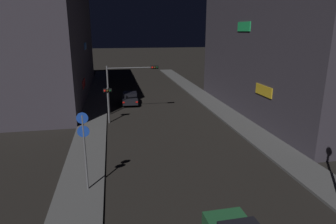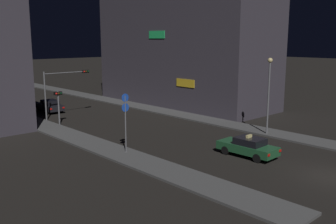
{
  "view_description": "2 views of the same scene",
  "coord_description": "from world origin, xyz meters",
  "px_view_note": "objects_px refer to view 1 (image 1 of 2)",
  "views": [
    {
      "loc": [
        -4.82,
        -2.43,
        8.64
      ],
      "look_at": [
        -1.04,
        17.42,
        2.98
      ],
      "focal_mm": 31.27,
      "sensor_mm": 36.0,
      "label": 1
    },
    {
      "loc": [
        -22.86,
        -9.49,
        8.43
      ],
      "look_at": [
        -0.59,
        14.33,
        2.2
      ],
      "focal_mm": 40.7,
      "sensor_mm": 36.0,
      "label": 2
    }
  ],
  "objects_px": {
    "traffic_light_overhead": "(128,79)",
    "far_car": "(130,98)",
    "sign_pole_left": "(84,144)",
    "traffic_light_left_kerb": "(108,98)"
  },
  "relations": [
    {
      "from": "far_car",
      "to": "sign_pole_left",
      "type": "bearing_deg",
      "value": -100.34
    },
    {
      "from": "traffic_light_left_kerb",
      "to": "far_car",
      "type": "bearing_deg",
      "value": 70.99
    },
    {
      "from": "far_car",
      "to": "traffic_light_left_kerb",
      "type": "xyz_separation_m",
      "value": [
        -2.49,
        -7.24,
        1.75
      ]
    },
    {
      "from": "traffic_light_overhead",
      "to": "sign_pole_left",
      "type": "relative_size",
      "value": 1.22
    },
    {
      "from": "sign_pole_left",
      "to": "traffic_light_left_kerb",
      "type": "bearing_deg",
      "value": 84.91
    },
    {
      "from": "traffic_light_left_kerb",
      "to": "traffic_light_overhead",
      "type": "bearing_deg",
      "value": 53.46
    },
    {
      "from": "traffic_light_overhead",
      "to": "far_car",
      "type": "bearing_deg",
      "value": 85.28
    },
    {
      "from": "traffic_light_overhead",
      "to": "traffic_light_left_kerb",
      "type": "height_order",
      "value": "traffic_light_overhead"
    },
    {
      "from": "sign_pole_left",
      "to": "far_car",
      "type": "bearing_deg",
      "value": 79.66
    },
    {
      "from": "far_car",
      "to": "traffic_light_overhead",
      "type": "relative_size",
      "value": 0.84
    }
  ]
}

